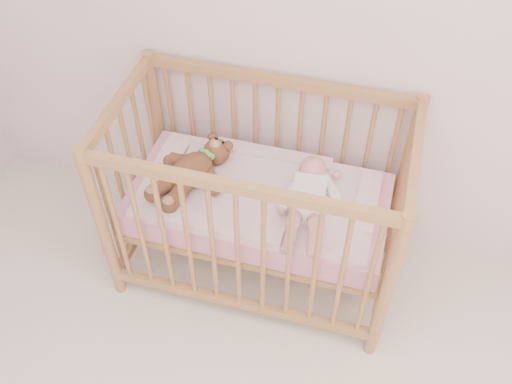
% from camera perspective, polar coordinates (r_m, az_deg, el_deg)
% --- Properties ---
extents(wall_back, '(4.00, 0.02, 2.70)m').
position_cam_1_polar(wall_back, '(2.47, 9.29, 17.92)').
color(wall_back, white).
rests_on(wall_back, floor).
extents(crib, '(1.36, 0.76, 1.00)m').
position_cam_1_polar(crib, '(2.73, 0.28, -0.97)').
color(crib, '#AE824A').
rests_on(crib, floor).
extents(mattress, '(1.22, 0.62, 0.13)m').
position_cam_1_polar(mattress, '(2.75, 0.28, -1.18)').
color(mattress, pink).
rests_on(mattress, crib).
extents(blanket, '(1.10, 0.58, 0.06)m').
position_cam_1_polar(blanket, '(2.69, 0.28, -0.12)').
color(blanket, '#EBA2AF').
rests_on(blanket, mattress).
extents(baby, '(0.33, 0.60, 0.14)m').
position_cam_1_polar(baby, '(2.59, 5.28, -0.34)').
color(baby, white).
rests_on(baby, blanket).
extents(teddy_bear, '(0.54, 0.63, 0.15)m').
position_cam_1_polar(teddy_bear, '(2.69, -6.51, 2.17)').
color(teddy_bear, brown).
rests_on(teddy_bear, blanket).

